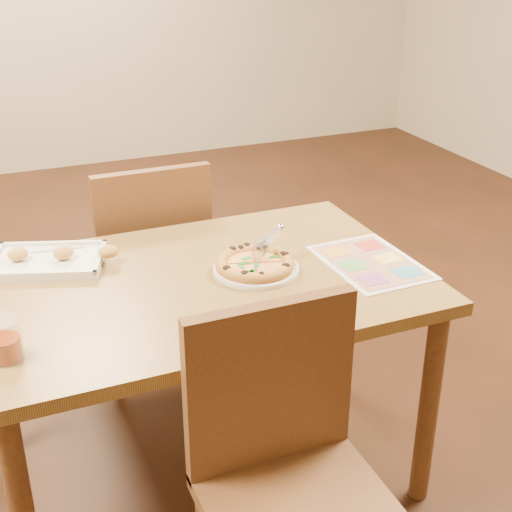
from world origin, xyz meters
name	(u,v)px	position (x,y,z in m)	size (l,w,h in m)	color
room	(192,60)	(0.00, 0.00, 1.35)	(7.00, 7.00, 7.00)	black
dining_table	(201,305)	(0.00, 0.00, 0.63)	(1.30, 0.85, 0.72)	olive
chair_near	(286,447)	(0.00, -0.60, 0.57)	(0.42, 0.42, 0.47)	brown
chair_far	(150,248)	(0.00, 0.60, 0.57)	(0.42, 0.42, 0.47)	brown
plate	(256,269)	(0.17, -0.01, 0.73)	(0.26, 0.26, 0.01)	white
pizza	(255,264)	(0.17, -0.02, 0.75)	(0.24, 0.24, 0.04)	#C18041
pizza_cutter	(267,242)	(0.22, 0.01, 0.80)	(0.13, 0.07, 0.08)	silver
appetizer_tray	(50,261)	(-0.39, 0.27, 0.74)	(0.40, 0.33, 0.06)	silver
glass_tumbler	(4,342)	(-0.56, -0.22, 0.77)	(0.09, 0.09, 0.11)	maroon
menu	(371,262)	(0.52, -0.10, 0.72)	(0.26, 0.37, 0.01)	silver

